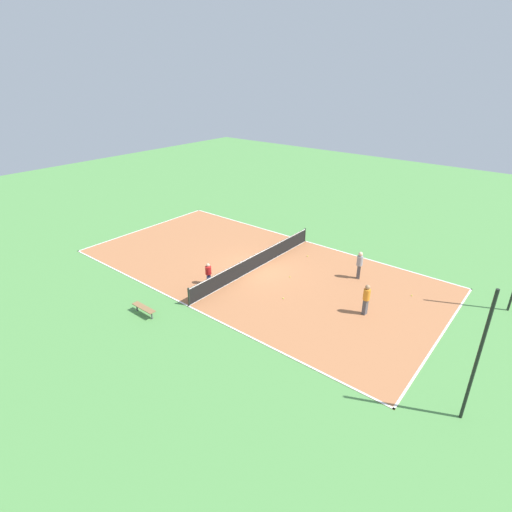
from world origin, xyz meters
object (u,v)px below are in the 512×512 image
object	(u,v)px
tennis_net	(256,261)
tennis_ball_right_alley	(412,295)
tennis_ball_near_net	(290,277)
fence_post_back_right	(478,359)
tennis_ball_left_sideline	(283,298)
player_baseline_gray	(360,263)
player_coach_red	(208,273)
tennis_ball_far_baseline	(307,256)
bench	(144,308)
player_center_orange	(366,297)

from	to	relation	value
tennis_net	tennis_ball_right_alley	distance (m)	9.55
tennis_ball_near_net	fence_post_back_right	xyz separation A→B (m)	(5.05, 11.19, 2.67)
tennis_ball_left_sideline	fence_post_back_right	distance (m)	10.71
player_baseline_gray	player_coach_red	xyz separation A→B (m)	(6.34, -6.60, -0.25)
player_coach_red	tennis_ball_near_net	bearing A→B (deg)	80.74
tennis_net	player_baseline_gray	size ratio (longest dim) A/B	6.57
tennis_net	tennis_ball_far_baseline	xyz separation A→B (m)	(-3.63, 1.63, -0.51)
bench	tennis_ball_left_sideline	size ratio (longest dim) A/B	23.04
tennis_ball_far_baseline	tennis_ball_near_net	bearing A→B (deg)	13.69
bench	player_baseline_gray	xyz separation A→B (m)	(-10.80, 6.91, 0.66)
fence_post_back_right	player_baseline_gray	bearing A→B (deg)	-134.06
tennis_net	tennis_ball_left_sideline	bearing A→B (deg)	60.93
player_center_orange	fence_post_back_right	size ratio (longest dim) A/B	0.32
tennis_ball_far_baseline	tennis_ball_right_alley	distance (m)	7.51
player_center_orange	player_baseline_gray	bearing A→B (deg)	-144.11
bench	player_coach_red	size ratio (longest dim) A/B	1.14
tennis_net	tennis_ball_near_net	world-z (taller)	tennis_net
player_baseline_gray	tennis_ball_right_alley	distance (m)	3.50
tennis_ball_near_net	tennis_ball_left_sideline	xyz separation A→B (m)	(2.36, 1.18, 0.00)
player_coach_red	fence_post_back_right	distance (m)	14.66
tennis_net	tennis_ball_near_net	distance (m)	2.50
tennis_net	fence_post_back_right	size ratio (longest dim) A/B	2.13
tennis_net	fence_post_back_right	bearing A→B (deg)	70.96
tennis_net	tennis_ball_near_net	size ratio (longest dim) A/B	171.28
tennis_net	player_center_orange	world-z (taller)	player_center_orange
player_coach_red	fence_post_back_right	size ratio (longest dim) A/B	0.25
player_center_orange	tennis_ball_left_sideline	size ratio (longest dim) A/B	25.59
player_coach_red	tennis_ball_right_alley	distance (m)	11.80
player_center_orange	tennis_ball_right_alley	bearing A→B (deg)	164.33
tennis_ball_far_baseline	tennis_ball_near_net	distance (m)	3.37
tennis_ball_far_baseline	tennis_ball_near_net	xyz separation A→B (m)	(3.27, 0.80, 0.00)
bench	tennis_ball_far_baseline	size ratio (longest dim) A/B	23.04
tennis_net	tennis_ball_far_baseline	distance (m)	4.01
tennis_net	player_center_orange	xyz separation A→B (m)	(0.54, 7.80, 0.46)
player_center_orange	player_coach_red	xyz separation A→B (m)	(2.89, -8.66, -0.23)
tennis_ball_left_sideline	tennis_ball_right_alley	size ratio (longest dim) A/B	1.00
tennis_ball_far_baseline	tennis_net	bearing A→B (deg)	-24.12
tennis_ball_far_baseline	tennis_ball_left_sideline	world-z (taller)	same
bench	fence_post_back_right	distance (m)	15.30
tennis_ball_near_net	tennis_ball_left_sideline	world-z (taller)	same
tennis_ball_right_alley	player_center_orange	bearing A→B (deg)	-20.77
tennis_net	tennis_ball_left_sideline	world-z (taller)	tennis_net
player_baseline_gray	tennis_ball_far_baseline	distance (m)	4.29
player_center_orange	tennis_ball_left_sideline	distance (m)	4.55
player_baseline_gray	fence_post_back_right	size ratio (longest dim) A/B	0.32
tennis_ball_far_baseline	tennis_ball_left_sideline	size ratio (longest dim) A/B	1.00
player_coach_red	tennis_ball_far_baseline	size ratio (longest dim) A/B	20.25
fence_post_back_right	tennis_ball_near_net	bearing A→B (deg)	-114.31
player_baseline_gray	tennis_ball_far_baseline	xyz separation A→B (m)	(-0.71, -4.12, -0.99)
fence_post_back_right	tennis_net	bearing A→B (deg)	-109.04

